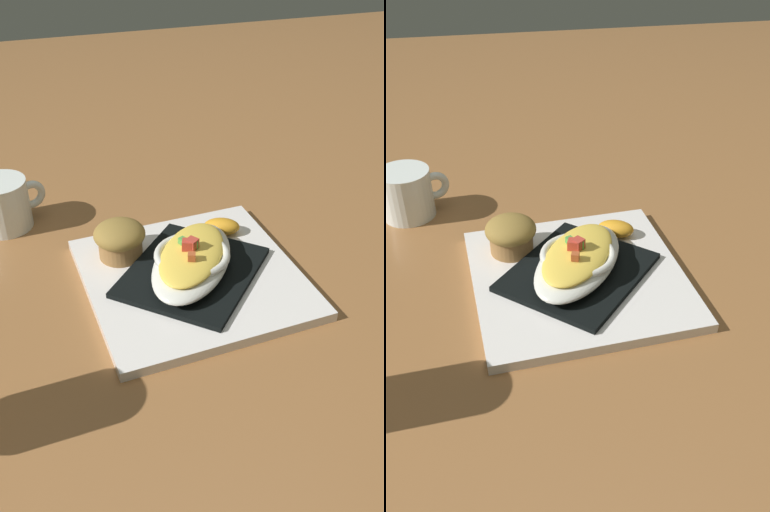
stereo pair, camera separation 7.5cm
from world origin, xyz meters
The scene contains 7 objects.
ground_plane centered at (0.00, 0.00, 0.00)m, with size 2.60×2.60×0.00m, color #976337.
square_plate centered at (0.00, 0.00, 0.01)m, with size 0.28×0.28×0.01m, color white.
folded_napkin centered at (0.00, 0.00, 0.02)m, with size 0.18×0.16×0.01m, color black.
gratin_dish centered at (0.00, 0.00, 0.04)m, with size 0.18×0.21×0.05m.
muffin centered at (0.08, -0.07, 0.04)m, with size 0.07×0.07×0.05m.
orange_garnish centered at (-0.07, -0.08, 0.02)m, with size 0.07×0.06×0.02m.
coffee_mug centered at (0.23, -0.22, 0.03)m, with size 0.11×0.08×0.08m.
Camera 2 is at (0.11, 0.61, 0.49)m, focal length 40.50 mm.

